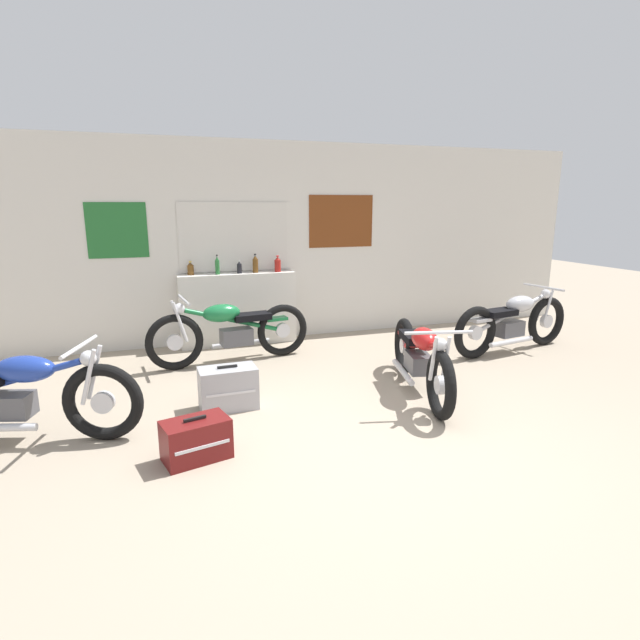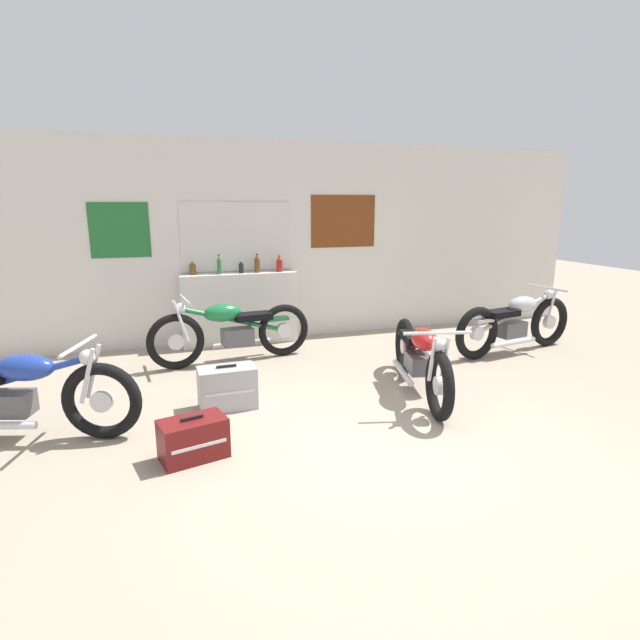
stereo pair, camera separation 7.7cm
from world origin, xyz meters
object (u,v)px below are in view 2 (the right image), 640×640
(hard_case_darkred, at_px, (193,439))
(bottle_center, at_px, (241,267))
(bottle_leftmost, at_px, (193,269))
(bottle_rightmost, at_px, (279,264))
(motorcycle_red, at_px, (420,357))
(hard_case_silver, at_px, (227,388))
(bottle_left_center, at_px, (219,266))
(motorcycle_silver, at_px, (515,323))
(bottle_right_center, at_px, (257,264))
(motorcycle_blue, at_px, (14,394))
(motorcycle_green, at_px, (232,330))

(hard_case_darkred, bearing_deg, bottle_center, 74.27)
(bottle_leftmost, bearing_deg, bottle_rightmost, -2.07)
(motorcycle_red, xyz_separation_m, hard_case_silver, (-1.97, 0.21, -0.19))
(bottle_rightmost, bearing_deg, bottle_center, 179.99)
(bottle_left_center, height_order, motorcycle_silver, bottle_left_center)
(motorcycle_red, bearing_deg, bottle_right_center, 116.28)
(bottle_center, distance_m, bottle_right_center, 0.23)
(bottle_left_center, height_order, hard_case_darkred, bottle_left_center)
(bottle_center, xyz_separation_m, motorcycle_blue, (-2.28, -2.41, -0.68))
(bottle_center, height_order, motorcycle_red, bottle_center)
(hard_case_darkred, bearing_deg, motorcycle_blue, 150.64)
(motorcycle_green, bearing_deg, bottle_left_center, 92.55)
(bottle_left_center, xyz_separation_m, motorcycle_green, (0.04, -0.80, -0.71))
(motorcycle_silver, bearing_deg, bottle_center, 155.71)
(bottle_leftmost, distance_m, motorcycle_blue, 3.02)
(bottle_left_center, xyz_separation_m, motorcycle_silver, (3.68, -1.51, -0.72))
(bottle_leftmost, distance_m, hard_case_darkred, 3.37)
(bottle_center, distance_m, hard_case_darkred, 3.44)
(bottle_rightmost, distance_m, motorcycle_green, 1.34)
(motorcycle_blue, xyz_separation_m, motorcycle_silver, (5.66, 0.88, 0.00))
(motorcycle_blue, bearing_deg, bottle_left_center, 50.36)
(motorcycle_silver, bearing_deg, motorcycle_red, -153.83)
(bottle_rightmost, relative_size, motorcycle_red, 0.12)
(bottle_leftmost, bearing_deg, bottle_left_center, -9.54)
(hard_case_darkred, bearing_deg, bottle_leftmost, 85.65)
(motorcycle_green, height_order, hard_case_silver, motorcycle_green)
(bottle_leftmost, bearing_deg, bottle_right_center, -2.47)
(motorcycle_green, distance_m, hard_case_darkred, 2.46)
(motorcycle_green, bearing_deg, motorcycle_red, -44.05)
(bottle_left_center, height_order, motorcycle_blue, bottle_left_center)
(bottle_right_center, height_order, motorcycle_blue, bottle_right_center)
(bottle_leftmost, bearing_deg, hard_case_silver, -86.62)
(bottle_rightmost, bearing_deg, motorcycle_green, -134.67)
(bottle_left_center, relative_size, bottle_right_center, 1.02)
(bottle_right_center, distance_m, bottle_rightmost, 0.32)
(bottle_leftmost, height_order, bottle_center, bottle_leftmost)
(bottle_left_center, relative_size, hard_case_darkred, 0.48)
(bottle_center, xyz_separation_m, motorcycle_silver, (3.38, -1.53, -0.68))
(motorcycle_silver, bearing_deg, motorcycle_blue, -171.17)
(motorcycle_red, bearing_deg, motorcycle_silver, 26.17)
(motorcycle_silver, bearing_deg, bottle_rightmost, 151.74)
(motorcycle_blue, height_order, motorcycle_green, motorcycle_green)
(bottle_leftmost, bearing_deg, bottle_center, -3.78)
(bottle_right_center, bearing_deg, bottle_leftmost, 177.53)
(bottle_left_center, relative_size, motorcycle_blue, 0.13)
(bottle_center, xyz_separation_m, motorcycle_red, (1.45, -2.48, -0.70))
(bottle_leftmost, bearing_deg, motorcycle_green, -65.80)
(motorcycle_green, bearing_deg, bottle_rightmost, 45.33)
(bottle_left_center, bearing_deg, motorcycle_green, -87.45)
(bottle_leftmost, distance_m, motorcycle_green, 1.16)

